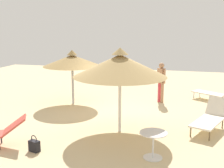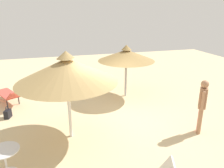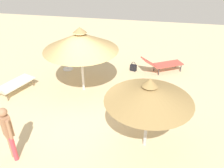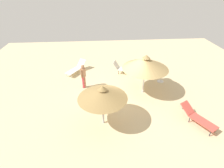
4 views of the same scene
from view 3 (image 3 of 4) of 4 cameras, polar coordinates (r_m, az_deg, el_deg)
The scene contains 8 objects.
ground at distance 9.14m, azimuth -5.62°, elevation -6.45°, with size 24.00×24.00×0.10m, color beige.
parasol_umbrella_back at distance 6.64m, azimuth 8.71°, elevation -2.14°, with size 2.48×2.48×2.34m.
parasol_umbrella_front at distance 9.42m, azimuth -7.41°, elevation 9.90°, with size 2.93×2.93×2.70m.
lounge_chair_center at distance 10.61m, azimuth -22.91°, elevation -0.18°, with size 1.34×2.06×0.94m.
lounge_chair_far_right at distance 11.69m, azimuth 11.58°, elevation 4.66°, with size 2.04×1.48×0.84m.
person_standing_edge at distance 7.24m, azimuth -23.21°, elevation -10.07°, with size 0.39×0.34×1.76m.
handbag at distance 11.76m, azimuth 5.03°, elevation 3.89°, with size 0.33×0.26×0.46m.
side_table_round at distance 11.91m, azimuth -10.47°, elevation 5.50°, with size 0.71×0.71×0.70m.
Camera 3 is at (-2.20, 6.97, 5.45)m, focal length 39.01 mm.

